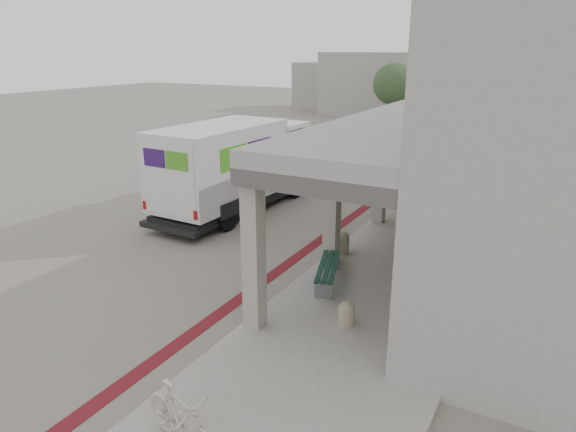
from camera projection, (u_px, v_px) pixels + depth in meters
The scene contains 13 objects.
ground at pixel (258, 257), 15.05m from camera, with size 120.00×120.00×0.00m, color slate.
bike_lane_stripe at pixel (318, 241), 16.26m from camera, with size 0.35×40.00×0.01m, color maroon.
sidewalk at pixel (390, 284), 13.21m from camera, with size 4.40×28.00×0.12m, color gray.
transit_building at pixel (543, 138), 14.62m from camera, with size 7.60×17.00×7.00m.
distant_backdrop at pixel (444, 85), 45.41m from camera, with size 28.00×10.00×6.50m.
tree_left at pixel (394, 84), 39.68m from camera, with size 3.20×3.20×4.80m.
tree_mid at pixel (493, 86), 38.15m from camera, with size 3.20×3.20×4.80m.
fedex_truck at pixel (236, 164), 18.94m from camera, with size 2.65×7.83×3.31m.
bench at pixel (328, 270), 13.04m from camera, with size 1.06×2.10×0.49m.
bollard_near at pixel (346, 313), 11.08m from camera, with size 0.36×0.36×0.54m.
bollard_far at pixel (341, 242), 14.98m from camera, with size 0.46×0.46×0.69m.
utility_cabinet at pixel (438, 222), 16.01m from camera, with size 0.49×0.65×1.08m, color gray.
bicycle_cream at pixel (181, 419), 7.56m from camera, with size 0.49×1.72×1.04m, color #BEB5A6.
Camera 1 is at (7.45, -11.79, 5.84)m, focal length 32.00 mm.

